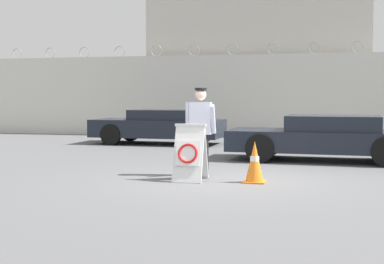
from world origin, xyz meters
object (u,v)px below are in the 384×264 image
parked_car_rear_sedan (325,137)px  security_guard (201,126)px  parked_car_front_coupe (159,126)px  barricade_sign (190,152)px  traffic_cone_near (255,162)px

parked_car_rear_sedan → security_guard: bearing=54.2°
parked_car_front_coupe → parked_car_rear_sedan: parked_car_front_coupe is taller
barricade_sign → security_guard: size_ratio=0.61×
barricade_sign → traffic_cone_near: barricade_sign is taller
barricade_sign → parked_car_front_coupe: size_ratio=0.25×
security_guard → parked_car_rear_sedan: size_ratio=0.37×
security_guard → parked_car_front_coupe: size_ratio=0.40×
barricade_sign → security_guard: bearing=86.6°
security_guard → barricade_sign: bearing=-96.5°
security_guard → parked_car_rear_sedan: bearing=48.6°
barricade_sign → traffic_cone_near: (1.24, 0.06, -0.16)m
security_guard → traffic_cone_near: security_guard is taller
traffic_cone_near → parked_car_rear_sedan: (1.35, 3.82, 0.21)m
traffic_cone_near → security_guard: bearing=150.6°
traffic_cone_near → parked_car_front_coupe: bearing=118.6°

